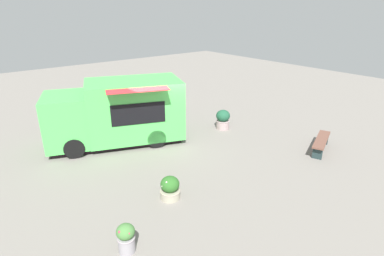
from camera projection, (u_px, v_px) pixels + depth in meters
The scene contains 7 objects.
ground_plane at pixel (159, 142), 12.58m from camera, with size 40.00×40.00×0.00m, color gray.
food_truck at pixel (118, 114), 12.22m from camera, with size 5.60×4.16×2.50m.
person_customer at pixel (176, 94), 18.36m from camera, with size 0.74×0.48×0.86m.
planter_flowering_near at pixel (170, 188), 8.81m from camera, with size 0.59×0.59×0.69m.
planter_flowering_far at pixel (223, 119), 13.86m from camera, with size 0.62×0.62×0.88m.
planter_flowering_side at pixel (126, 238), 6.86m from camera, with size 0.42×0.42×0.72m.
plaza_bench at pixel (321, 142), 11.72m from camera, with size 1.91×1.07×0.50m.
Camera 1 is at (6.12, 9.81, 5.17)m, focal length 28.83 mm.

